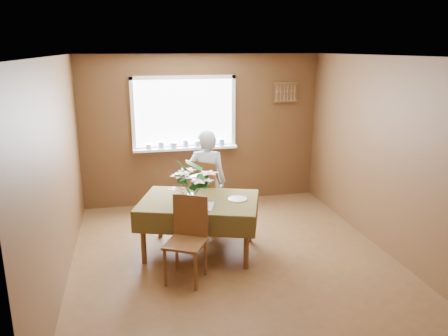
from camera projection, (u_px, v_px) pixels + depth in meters
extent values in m
plane|color=brown|center=(233.00, 259.00, 5.55)|extent=(4.50, 4.50, 0.00)
plane|color=white|center=(235.00, 56.00, 4.88)|extent=(4.50, 4.50, 0.00)
plane|color=brown|center=(202.00, 130.00, 7.33)|extent=(4.00, 0.00, 4.00)
plane|color=brown|center=(309.00, 243.00, 3.10)|extent=(4.00, 0.00, 4.00)
plane|color=brown|center=(57.00, 174.00, 4.80)|extent=(0.00, 4.50, 4.50)
plane|color=brown|center=(384.00, 155.00, 5.63)|extent=(0.00, 4.50, 4.50)
cube|color=white|center=(184.00, 113.00, 7.17)|extent=(1.60, 0.01, 1.10)
cube|color=white|center=(183.00, 77.00, 7.00)|extent=(1.72, 0.06, 0.06)
cube|color=white|center=(185.00, 148.00, 7.31)|extent=(1.72, 0.06, 0.06)
cube|color=white|center=(133.00, 115.00, 6.99)|extent=(0.06, 0.06, 1.22)
cube|color=white|center=(233.00, 112.00, 7.33)|extent=(0.06, 0.06, 1.22)
cube|color=white|center=(186.00, 148.00, 7.25)|extent=(1.72, 0.20, 0.04)
cylinder|color=white|center=(149.00, 147.00, 7.08)|extent=(0.09, 0.09, 0.08)
cylinder|color=white|center=(161.00, 145.00, 7.12)|extent=(0.11, 0.11, 0.12)
cylinder|color=white|center=(173.00, 145.00, 7.17)|extent=(0.12, 0.12, 0.09)
cylinder|color=white|center=(186.00, 143.00, 7.20)|extent=(0.10, 0.10, 0.13)
cylinder|color=white|center=(198.00, 144.00, 7.25)|extent=(0.11, 0.11, 0.10)
cylinder|color=white|center=(210.00, 144.00, 7.29)|extent=(0.09, 0.09, 0.08)
cylinder|color=white|center=(221.00, 142.00, 7.33)|extent=(0.11, 0.11, 0.12)
cube|color=brown|center=(286.00, 93.00, 7.45)|extent=(0.40, 0.03, 0.30)
cube|color=brown|center=(286.00, 84.00, 7.40)|extent=(0.44, 0.04, 0.03)
cube|color=brown|center=(286.00, 101.00, 7.48)|extent=(0.44, 0.04, 0.03)
cylinder|color=brown|center=(143.00, 238.00, 5.35)|extent=(0.07, 0.07, 0.67)
cylinder|color=brown|center=(246.00, 243.00, 5.22)|extent=(0.07, 0.07, 0.67)
cylinder|color=brown|center=(160.00, 215.00, 6.11)|extent=(0.07, 0.07, 0.67)
cylinder|color=brown|center=(250.00, 218.00, 5.98)|extent=(0.07, 0.07, 0.67)
cube|color=brown|center=(199.00, 202.00, 5.57)|extent=(1.65, 1.35, 0.04)
cube|color=#3C3215|center=(199.00, 200.00, 5.56)|extent=(1.72, 1.42, 0.01)
cube|color=#3C3215|center=(192.00, 225.00, 5.12)|extent=(1.40, 0.49, 0.26)
cube|color=#3C3215|center=(205.00, 197.00, 6.08)|extent=(1.40, 0.49, 0.26)
cube|color=#3C3215|center=(143.00, 208.00, 5.68)|extent=(0.33, 0.95, 0.26)
cube|color=#3C3215|center=(257.00, 213.00, 5.52)|extent=(0.33, 0.95, 0.26)
cube|color=#4888CC|center=(196.00, 206.00, 5.33)|extent=(0.50, 0.43, 0.01)
cylinder|color=brown|center=(225.00, 210.00, 6.53)|extent=(0.04, 0.04, 0.49)
cylinder|color=brown|center=(202.00, 206.00, 6.69)|extent=(0.04, 0.04, 0.49)
cylinder|color=brown|center=(214.00, 219.00, 6.18)|extent=(0.04, 0.04, 0.49)
cylinder|color=brown|center=(189.00, 215.00, 6.34)|extent=(0.04, 0.04, 0.49)
cube|color=brown|center=(207.00, 196.00, 6.37)|extent=(0.64, 0.64, 0.03)
cube|color=brown|center=(200.00, 181.00, 6.10)|extent=(0.38, 0.30, 0.55)
cylinder|color=brown|center=(165.00, 268.00, 4.85)|extent=(0.04, 0.04, 0.45)
cylinder|color=brown|center=(196.00, 272.00, 4.76)|extent=(0.04, 0.04, 0.45)
cylinder|color=brown|center=(177.00, 254.00, 5.19)|extent=(0.04, 0.04, 0.45)
cylinder|color=brown|center=(205.00, 257.00, 5.10)|extent=(0.04, 0.04, 0.45)
cube|color=brown|center=(185.00, 243.00, 4.91)|extent=(0.56, 0.56, 0.03)
cube|color=brown|center=(191.00, 215.00, 5.02)|extent=(0.38, 0.22, 0.50)
imported|color=white|center=(207.00, 182.00, 6.20)|extent=(0.62, 0.49, 1.50)
cylinder|color=white|center=(192.00, 199.00, 5.37)|extent=(0.11, 0.11, 0.14)
cylinder|color=#33662D|center=(192.00, 191.00, 5.34)|extent=(0.07, 0.07, 0.10)
cylinder|color=white|center=(238.00, 199.00, 5.57)|extent=(0.34, 0.34, 0.01)
cube|color=silver|center=(206.00, 205.00, 5.36)|extent=(0.06, 0.21, 0.00)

